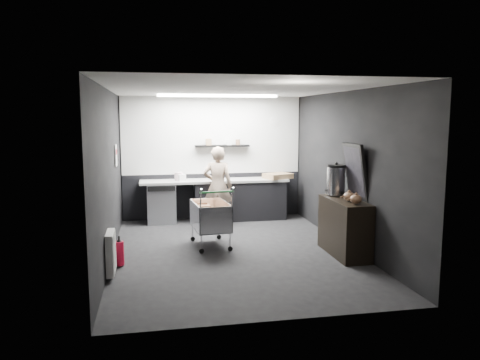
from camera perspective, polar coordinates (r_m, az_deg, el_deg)
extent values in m
plane|color=black|center=(8.00, -0.72, -8.69)|extent=(5.50, 5.50, 0.00)
plane|color=white|center=(7.68, -0.75, 11.00)|extent=(5.50, 5.50, 0.00)
plane|color=black|center=(10.43, -3.37, 2.73)|extent=(5.50, 0.00, 5.50)
plane|color=black|center=(5.07, 4.68, -2.72)|extent=(5.50, 0.00, 5.50)
plane|color=black|center=(7.64, -15.67, 0.58)|extent=(0.00, 5.50, 5.50)
plane|color=black|center=(8.31, 12.98, 1.23)|extent=(0.00, 5.50, 5.50)
cube|color=silver|center=(10.38, -3.37, 5.47)|extent=(3.95, 0.02, 1.70)
cube|color=black|center=(10.52, -3.32, -1.89)|extent=(3.95, 0.02, 1.00)
cube|color=black|center=(10.31, -2.18, 4.18)|extent=(1.20, 0.22, 0.04)
cylinder|color=silver|center=(10.63, 4.18, 7.14)|extent=(0.20, 0.03, 0.20)
cube|color=silver|center=(8.91, -14.90, 2.90)|extent=(0.02, 0.30, 0.40)
cube|color=red|center=(8.90, -14.88, 3.35)|extent=(0.02, 0.22, 0.10)
cube|color=silver|center=(6.96, -15.50, -8.54)|extent=(0.10, 0.50, 0.60)
cube|color=white|center=(9.51, -2.72, 10.20)|extent=(2.40, 0.20, 0.04)
cube|color=black|center=(10.32, -0.06, -2.50)|extent=(2.00, 0.56, 0.85)
cube|color=#A4A49F|center=(10.16, -3.11, -0.10)|extent=(3.20, 0.60, 0.05)
cube|color=#9EA0A5|center=(10.15, -9.54, -2.78)|extent=(0.60, 0.58, 0.85)
cube|color=black|center=(9.79, -9.55, -1.06)|extent=(0.56, 0.02, 0.10)
imported|color=beige|center=(9.73, -2.73, -0.74)|extent=(0.68, 0.53, 1.65)
cube|color=silver|center=(8.26, -3.61, -5.87)|extent=(0.66, 0.94, 0.02)
cube|color=silver|center=(8.18, -5.55, -4.41)|extent=(0.10, 0.88, 0.47)
cube|color=silver|center=(8.24, -1.71, -4.28)|extent=(0.10, 0.88, 0.47)
cube|color=silver|center=(7.79, -3.22, -5.01)|extent=(0.57, 0.07, 0.47)
cube|color=silver|center=(8.63, -3.98, -3.75)|extent=(0.57, 0.07, 0.47)
cylinder|color=silver|center=(7.88, -5.02, -7.65)|extent=(0.02, 0.02, 0.31)
cylinder|color=silver|center=(7.94, -1.45, -7.49)|extent=(0.02, 0.02, 0.31)
cylinder|color=silver|center=(8.66, -5.56, -6.24)|extent=(0.02, 0.02, 0.31)
cylinder|color=silver|center=(8.71, -2.31, -6.11)|extent=(0.02, 0.02, 0.31)
cylinder|color=#238336|center=(7.63, -3.19, -1.48)|extent=(0.57, 0.09, 0.03)
cube|color=#905E3D|center=(8.30, -4.57, -4.33)|extent=(0.28, 0.34, 0.40)
cube|color=#905E3D|center=(8.11, -2.48, -4.74)|extent=(0.26, 0.31, 0.35)
cylinder|color=black|center=(7.92, -5.01, -8.59)|extent=(0.09, 0.04, 0.08)
cylinder|color=black|center=(8.69, -5.55, -7.10)|extent=(0.09, 0.04, 0.08)
cylinder|color=black|center=(7.98, -1.45, -8.43)|extent=(0.09, 0.04, 0.08)
cylinder|color=black|center=(8.75, -2.31, -6.97)|extent=(0.09, 0.04, 0.08)
cube|color=black|center=(7.90, 12.59, -5.64)|extent=(0.46, 1.23, 0.92)
cylinder|color=silver|center=(8.14, 11.61, -0.10)|extent=(0.31, 0.31, 0.47)
cylinder|color=black|center=(8.11, 11.66, 1.68)|extent=(0.31, 0.31, 0.04)
sphere|color=black|center=(8.11, 11.67, 1.97)|extent=(0.05, 0.05, 0.05)
ellipsoid|color=brown|center=(7.66, 13.16, -1.96)|extent=(0.18, 0.18, 0.15)
ellipsoid|color=brown|center=(7.43, 13.96, -2.28)|extent=(0.18, 0.18, 0.15)
cube|color=black|center=(7.87, 13.91, 1.05)|extent=(0.21, 0.71, 0.91)
cube|color=black|center=(7.86, 13.75, 1.05)|extent=(0.15, 0.61, 0.79)
cylinder|color=#AC0B24|center=(7.41, -14.48, -8.65)|extent=(0.14, 0.14, 0.37)
cone|color=black|center=(7.35, -14.53, -7.11)|extent=(0.09, 0.09, 0.05)
cylinder|color=black|center=(7.34, -14.54, -6.83)|extent=(0.03, 0.03, 0.05)
cube|color=#8E6F4B|center=(10.38, 4.63, 0.50)|extent=(0.68, 0.60, 0.11)
cylinder|color=silver|center=(10.07, -7.47, 0.44)|extent=(0.18, 0.18, 0.18)
cube|color=silver|center=(10.03, -7.15, 0.29)|extent=(0.19, 0.17, 0.14)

